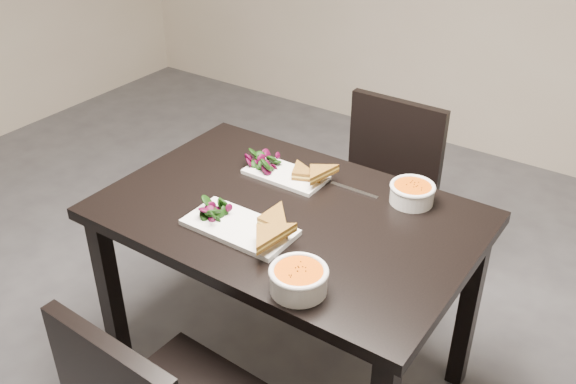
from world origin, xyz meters
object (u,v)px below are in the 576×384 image
(table, at_px, (288,235))
(plate_far, at_px, (286,175))
(plate_near, at_px, (240,227))
(soup_bowl_near, at_px, (299,278))
(chair_far, at_px, (380,189))
(soup_bowl_far, at_px, (412,192))

(table, height_order, plate_far, plate_far)
(plate_near, xyz_separation_m, soup_bowl_near, (0.31, -0.14, 0.03))
(table, xyz_separation_m, chair_far, (-0.00, 0.69, -0.17))
(plate_far, bearing_deg, plate_near, -78.76)
(table, height_order, chair_far, chair_far)
(chair_far, xyz_separation_m, soup_bowl_far, (0.31, -0.42, 0.30))
(table, relative_size, plate_near, 3.46)
(table, relative_size, soup_bowl_near, 7.40)
(chair_far, distance_m, soup_bowl_far, 0.60)
(chair_far, xyz_separation_m, plate_far, (-0.13, -0.52, 0.27))
(chair_far, height_order, plate_near, chair_far)
(plate_far, relative_size, soup_bowl_far, 1.93)
(plate_far, bearing_deg, table, -53.30)
(plate_far, xyz_separation_m, soup_bowl_far, (0.44, 0.10, 0.03))
(table, height_order, soup_bowl_far, soup_bowl_far)
(chair_far, relative_size, plate_near, 2.45)
(table, distance_m, soup_bowl_far, 0.43)
(plate_near, bearing_deg, plate_far, 101.24)
(soup_bowl_near, distance_m, plate_far, 0.62)
(table, distance_m, soup_bowl_near, 0.42)
(soup_bowl_far, bearing_deg, table, -138.30)
(table, bearing_deg, chair_far, 90.19)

